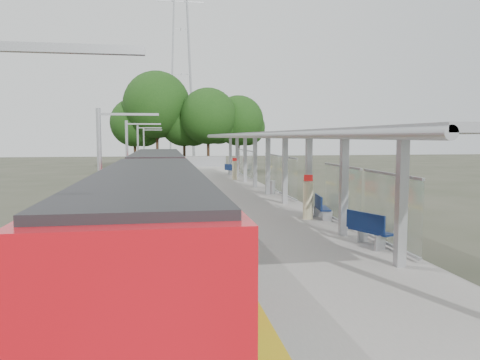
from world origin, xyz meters
name	(u,v)px	position (x,y,z in m)	size (l,w,h in m)	color
ground	(358,340)	(0.00, 0.00, 0.00)	(200.00, 200.00, 0.00)	#474438
trackbed	(159,206)	(-4.50, 20.00, 0.12)	(3.00, 70.00, 0.24)	#59544C
platform	(230,199)	(0.00, 20.00, 0.50)	(6.00, 50.00, 1.00)	gray
tactile_strip	(190,192)	(-2.55, 20.00, 1.01)	(0.60, 50.00, 0.02)	gold
end_fence	(200,161)	(0.00, 44.95, 1.60)	(6.00, 0.10, 1.20)	#9EA0A5
train	(156,198)	(-4.50, 9.20, 2.05)	(2.74, 27.60, 3.62)	black
canopy	(268,141)	(1.61, 16.19, 4.20)	(3.27, 38.00, 3.66)	#9EA0A5
pylon	(181,52)	(-1.00, 73.00, 19.00)	(8.00, 4.00, 38.00)	#9EA0A5
tree_cluster	(181,115)	(-1.91, 52.78, 7.35)	(20.23, 10.93, 12.99)	#382316
catenary_masts	(129,163)	(-6.22, 19.00, 2.91)	(2.08, 48.16, 5.40)	#9EA0A5
bench_near	(368,228)	(2.19, 4.35, 1.56)	(1.05, 1.63, 1.07)	navy
bench_mid	(321,206)	(2.35, 9.37, 1.53)	(0.65, 1.51, 1.00)	navy
bench_far	(230,169)	(1.80, 32.90, 1.50)	(0.97, 1.45, 0.96)	navy
info_pillar_near	(308,200)	(1.79, 9.37, 1.81)	(0.42, 0.42, 1.86)	#C3BB8E
info_pillar_far	(235,170)	(1.46, 27.77, 1.76)	(0.40, 0.40, 1.76)	#C3BB8E
litter_bin	(272,187)	(2.28, 18.02, 1.40)	(0.39, 0.39, 0.81)	#9EA0A5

